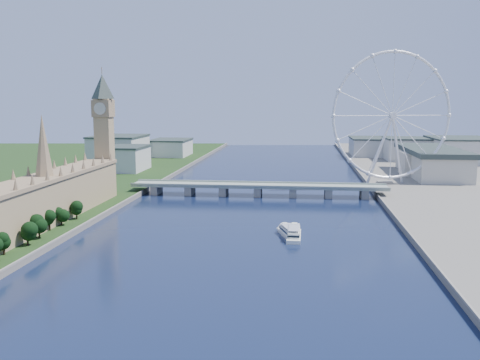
# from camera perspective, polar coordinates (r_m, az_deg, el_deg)

# --- Properties ---
(parliament_range) EXTENTS (24.00, 200.00, 70.00)m
(parliament_range) POSITION_cam_1_polar(r_m,az_deg,el_deg) (368.79, -20.00, -1.87)
(parliament_range) COLOR tan
(parliament_range) RESTS_ON ground
(big_ben) EXTENTS (20.02, 20.02, 110.00)m
(big_ben) POSITION_cam_1_polar(r_m,az_deg,el_deg) (462.73, -14.35, 6.35)
(big_ben) COLOR tan
(big_ben) RESTS_ON ground
(westminster_bridge) EXTENTS (220.00, 22.00, 9.50)m
(westminster_bridge) POSITION_cam_1_polar(r_m,az_deg,el_deg) (462.09, 1.94, -0.87)
(westminster_bridge) COLOR gray
(westminster_bridge) RESTS_ON ground
(london_eye) EXTENTS (113.60, 39.12, 124.30)m
(london_eye) POSITION_cam_1_polar(r_m,az_deg,el_deg) (516.95, 15.94, 6.58)
(london_eye) COLOR silver
(london_eye) RESTS_ON ground
(county_hall) EXTENTS (54.00, 144.00, 35.00)m
(county_hall) POSITION_cam_1_polar(r_m,az_deg,el_deg) (606.59, 19.66, 0.23)
(county_hall) COLOR beige
(county_hall) RESTS_ON ground
(city_skyline) EXTENTS (505.00, 280.00, 32.00)m
(city_skyline) POSITION_cam_1_polar(r_m,az_deg,el_deg) (717.66, 6.71, 3.22)
(city_skyline) COLOR beige
(city_skyline) RESTS_ON ground
(tour_boat_near) EXTENTS (8.83, 32.81, 7.25)m
(tour_boat_near) POSITION_cam_1_polar(r_m,az_deg,el_deg) (322.41, 5.77, -6.19)
(tour_boat_near) COLOR white
(tour_boat_near) RESTS_ON ground
(tour_boat_far) EXTENTS (15.83, 30.37, 6.51)m
(tour_boat_far) POSITION_cam_1_polar(r_m,az_deg,el_deg) (326.96, 5.19, -5.97)
(tour_boat_far) COLOR silver
(tour_boat_far) RESTS_ON ground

